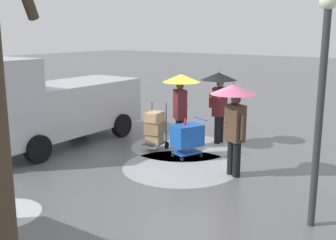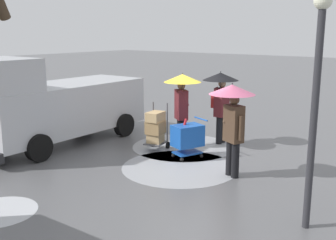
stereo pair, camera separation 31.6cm
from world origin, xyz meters
The scene contains 11 objects.
ground_plane centered at (0.00, 0.00, 0.00)m, with size 90.00×90.00×0.00m, color #5B5B5E.
slush_patch_near_cluster centered at (0.71, -0.43, 0.00)m, with size 2.91×2.91×0.01m, color #999BA0.
slush_patch_under_van centered at (-0.30, 1.12, 0.00)m, with size 2.84×2.84×0.01m, color #999BA0.
slush_patch_mid_street centered at (0.89, 5.20, 0.00)m, with size 1.41×1.41×0.01m, color silver.
cargo_van_parked_right centered at (3.85, 1.59, 1.18)m, with size 2.29×5.38×2.60m.
shopping_cart_vendor centered at (0.01, 0.35, 0.57)m, with size 0.81×0.96×1.04m.
hand_dolly_boxes centered at (1.11, 0.32, 0.65)m, with size 0.64×0.79×1.32m.
pedestrian_pink_side centered at (0.05, -1.38, 1.57)m, with size 1.04×1.04×2.15m.
pedestrian_black_side centered at (-1.56, 0.85, 1.58)m, with size 1.04×1.04×2.15m.
pedestrian_white_side centered at (0.69, -0.34, 1.58)m, with size 1.04×1.04×2.15m.
street_lamp centered at (-3.83, 2.34, 2.37)m, with size 0.28×0.28×3.86m.
Camera 1 is at (-5.63, 9.04, 3.27)m, focal length 43.67 mm.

